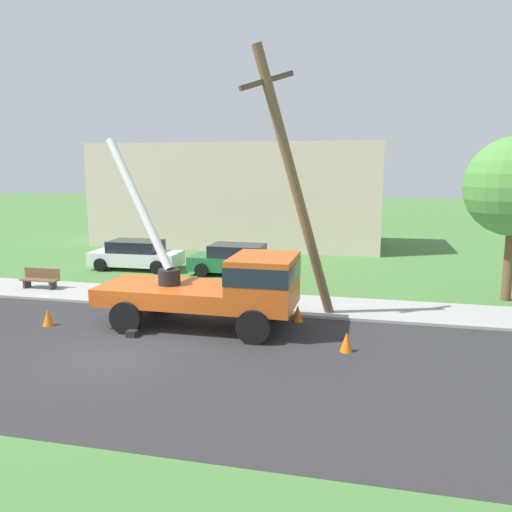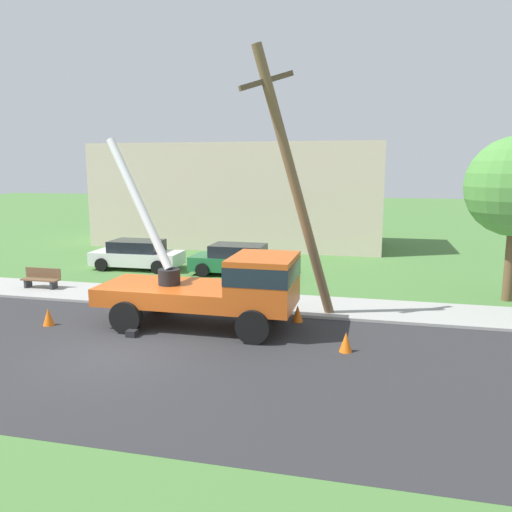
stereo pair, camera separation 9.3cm
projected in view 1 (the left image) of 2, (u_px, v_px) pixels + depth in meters
ground_plane at (235, 268)px, 25.32m from camera, size 120.00×120.00×0.00m
road_asphalt at (119, 353)px, 13.81m from camera, size 80.00×8.81×0.01m
sidewalk_strip at (192, 299)px, 19.32m from camera, size 80.00×2.69×0.10m
utility_truck at (223, 284)px, 15.80m from camera, size 6.76×3.20×5.98m
leaning_utility_pole at (295, 185)px, 16.07m from camera, size 2.92×2.28×8.66m
traffic_cone_ahead at (346, 342)px, 13.91m from camera, size 0.36×0.36×0.56m
traffic_cone_behind at (48, 317)px, 16.18m from camera, size 0.36×0.36×0.56m
traffic_cone_curbside at (298, 313)px, 16.60m from camera, size 0.36×0.36×0.56m
parked_sedan_white at (136, 255)px, 25.04m from camera, size 4.44×2.08×1.42m
parked_sedan_green at (237, 260)px, 23.72m from camera, size 4.43×2.07×1.42m
park_bench at (40, 279)px, 20.76m from camera, size 1.60×0.45×0.90m
lowrise_building_backdrop at (238, 195)px, 32.61m from camera, size 18.00×6.00×6.40m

